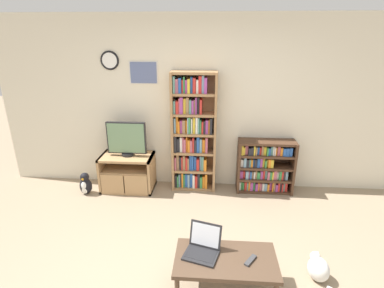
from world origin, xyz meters
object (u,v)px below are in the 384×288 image
object	(u,v)px
bookshelf_tall	(192,135)
bookshelf_short	(264,167)
coffee_table	(226,262)
penguin_figurine	(85,184)
television	(127,139)
laptop	(203,246)
tv_stand	(128,172)
cat	(318,268)
remote_near_laptop	(250,260)

from	to	relation	value
bookshelf_tall	bookshelf_short	distance (m)	1.20
coffee_table	penguin_figurine	size ratio (longest dim) A/B	2.70
television	laptop	distance (m)	2.28
tv_stand	cat	xyz separation A→B (m)	(2.39, -1.70, -0.15)
tv_stand	bookshelf_short	bearing A→B (deg)	3.30
bookshelf_short	penguin_figurine	size ratio (longest dim) A/B	2.46
bookshelf_short	coffee_table	xyz separation A→B (m)	(-0.64, -2.05, -0.05)
penguin_figurine	bookshelf_tall	bearing A→B (deg)	11.91
bookshelf_tall	television	bearing A→B (deg)	-173.44
coffee_table	laptop	distance (m)	0.25
tv_stand	laptop	distance (m)	2.25
remote_near_laptop	cat	distance (m)	0.80
bookshelf_tall	bookshelf_short	world-z (taller)	bookshelf_tall
bookshelf_tall	remote_near_laptop	distance (m)	2.24
television	bookshelf_tall	xyz separation A→B (m)	(0.99, 0.11, 0.06)
tv_stand	television	size ratio (longest dim) A/B	1.35
bookshelf_short	remote_near_laptop	size ratio (longest dim) A/B	5.41
laptop	cat	bearing A→B (deg)	24.19
television	bookshelf_tall	size ratio (longest dim) A/B	0.32
bookshelf_tall	tv_stand	bearing A→B (deg)	-172.37
coffee_table	remote_near_laptop	xyz separation A→B (m)	(0.22, -0.02, 0.05)
television	bookshelf_short	size ratio (longest dim) A/B	0.70
bookshelf_short	coffee_table	bearing A→B (deg)	-107.48
bookshelf_tall	penguin_figurine	world-z (taller)	bookshelf_tall
bookshelf_short	coffee_table	distance (m)	2.15
coffee_table	penguin_figurine	world-z (taller)	coffee_table
bookshelf_short	penguin_figurine	world-z (taller)	bookshelf_short
tv_stand	cat	size ratio (longest dim) A/B	1.91
bookshelf_short	cat	size ratio (longest dim) A/B	2.03
bookshelf_tall	remote_near_laptop	xyz separation A→B (m)	(0.67, -2.08, -0.48)
laptop	cat	world-z (taller)	laptop
laptop	bookshelf_tall	bearing A→B (deg)	113.06
laptop	cat	xyz separation A→B (m)	(1.14, 0.16, -0.33)
remote_near_laptop	cat	bearing A→B (deg)	53.84
television	bookshelf_short	bearing A→B (deg)	2.74
remote_near_laptop	cat	size ratio (longest dim) A/B	0.37
tv_stand	laptop	world-z (taller)	laptop
television	cat	world-z (taller)	television
bookshelf_short	remote_near_laptop	bearing A→B (deg)	-101.63
remote_near_laptop	penguin_figurine	distance (m)	2.88
laptop	television	bearing A→B (deg)	139.27
coffee_table	penguin_figurine	bearing A→B (deg)	140.21
bookshelf_short	bookshelf_tall	bearing A→B (deg)	179.30
television	bookshelf_short	world-z (taller)	television
laptop	remote_near_laptop	world-z (taller)	laptop
laptop	tv_stand	bearing A→B (deg)	140.00
tv_stand	penguin_figurine	distance (m)	0.65
tv_stand	laptop	bearing A→B (deg)	-56.12
bookshelf_tall	cat	xyz separation A→B (m)	(1.38, -1.83, -0.75)
bookshelf_tall	remote_near_laptop	world-z (taller)	bookshelf_tall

